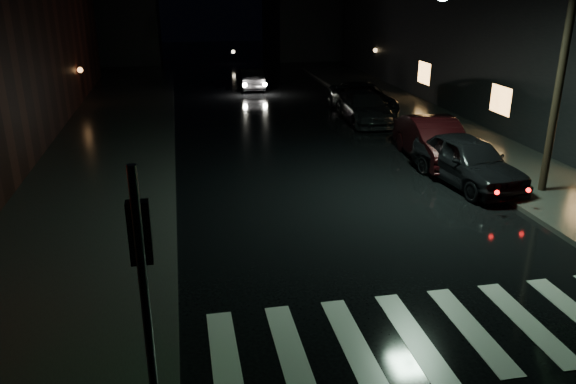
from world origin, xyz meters
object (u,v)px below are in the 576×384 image
parked_car_a (468,160)px  oncoming_car (251,78)px  parked_car_b (434,140)px  parked_car_d (362,99)px  parked_car_c (364,107)px

parked_car_a → oncoming_car: (-4.73, 19.45, -0.15)m
parked_car_b → oncoming_car: parked_car_b is taller
parked_car_a → parked_car_d: 11.16m
parked_car_d → oncoming_car: 9.55m
parked_car_a → oncoming_car: size_ratio=1.19×
parked_car_b → parked_car_d: parked_car_b is taller
parked_car_a → parked_car_c: bearing=85.9°
parked_car_a → parked_car_b: bearing=82.9°
oncoming_car → parked_car_a: bearing=104.8°
parked_car_c → oncoming_car: bearing=115.0°
parked_car_a → parked_car_c: size_ratio=0.97×
parked_car_a → parked_car_d: (0.00, 11.16, -0.05)m
parked_car_b → parked_car_d: size_ratio=0.90×
oncoming_car → parked_car_b: bearing=106.8°
parked_car_a → parked_car_b: (0.00, 2.59, -0.00)m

